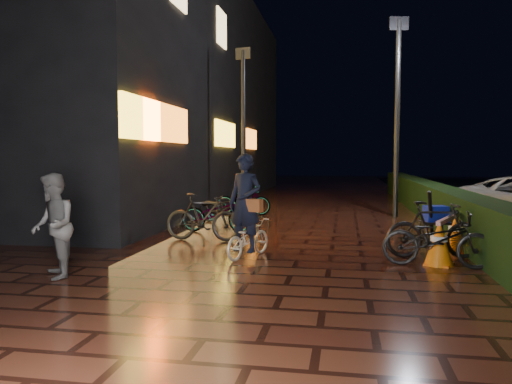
% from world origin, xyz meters
% --- Properties ---
extents(ground, '(80.00, 80.00, 0.00)m').
position_xyz_m(ground, '(0.00, 0.00, 0.00)').
color(ground, '#381911').
rests_on(ground, ground).
extents(hedge, '(0.70, 20.00, 1.00)m').
position_xyz_m(hedge, '(3.30, 8.00, 0.50)').
color(hedge, black).
rests_on(hedge, ground).
extents(bystander_person, '(0.92, 0.96, 1.56)m').
position_xyz_m(bystander_person, '(-3.41, -1.89, 0.78)').
color(bystander_person, '#5F5F61').
rests_on(bystander_person, ground).
extents(storefront_block, '(12.09, 22.00, 9.00)m').
position_xyz_m(storefront_block, '(-9.50, 11.50, 4.50)').
color(storefront_block, black).
rests_on(storefront_block, ground).
extents(lamp_post_hedge, '(0.56, 0.18, 5.88)m').
position_xyz_m(lamp_post_hedge, '(2.29, 6.89, 3.24)').
color(lamp_post_hedge, black).
rests_on(lamp_post_hedge, ground).
extents(lamp_post_sf, '(0.49, 0.17, 5.11)m').
position_xyz_m(lamp_post_sf, '(-2.31, 6.64, 2.81)').
color(lamp_post_sf, black).
rests_on(lamp_post_sf, ground).
extents(cyclist, '(0.89, 1.36, 1.85)m').
position_xyz_m(cyclist, '(-0.91, 0.09, 0.69)').
color(cyclist, silver).
rests_on(cyclist, ground).
extents(traffic_barrier, '(1.06, 1.80, 0.74)m').
position_xyz_m(traffic_barrier, '(2.60, 0.70, 0.37)').
color(traffic_barrier, orange).
rests_on(traffic_barrier, ground).
extents(cart_assembly, '(0.68, 0.72, 1.12)m').
position_xyz_m(cart_assembly, '(2.64, 2.26, 0.57)').
color(cart_assembly, black).
rests_on(cart_assembly, ground).
extents(parked_bikes_storefront, '(1.89, 5.49, 1.01)m').
position_xyz_m(parked_bikes_storefront, '(-2.26, 4.08, 0.47)').
color(parked_bikes_storefront, black).
rests_on(parked_bikes_storefront, ground).
extents(parked_bikes_hedge, '(1.83, 1.45, 1.01)m').
position_xyz_m(parked_bikes_hedge, '(2.31, 0.23, 0.48)').
color(parked_bikes_hedge, black).
rests_on(parked_bikes_hedge, ground).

